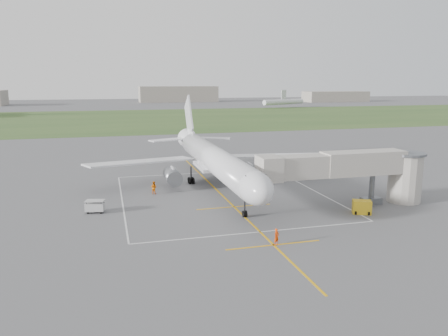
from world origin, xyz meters
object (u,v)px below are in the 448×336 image
object	(u,v)px
airliner	(214,160)
ramp_worker_wing	(154,188)
baggage_cart	(95,206)
ramp_worker_nose	(277,237)
gpu_unit	(362,207)
jet_bridge	(358,170)

from	to	relation	value
airliner	ramp_worker_wing	bearing A→B (deg)	-171.91
baggage_cart	ramp_worker_nose	bearing A→B (deg)	-28.27
airliner	ramp_worker_wing	xyz separation A→B (m)	(-9.38, -1.33, -3.45)
gpu_unit	ramp_worker_nose	world-z (taller)	ramp_worker_nose
jet_bridge	baggage_cart	xyz separation A→B (m)	(-33.15, 5.60, -3.94)
jet_bridge	baggage_cart	bearing A→B (deg)	170.42
gpu_unit	ramp_worker_wing	bearing A→B (deg)	170.33
jet_bridge	ramp_worker_wing	xyz separation A→B (m)	(-25.10, 12.92, -3.80)
gpu_unit	airliner	bearing A→B (deg)	154.01
ramp_worker_wing	jet_bridge	bearing A→B (deg)	-168.85
gpu_unit	ramp_worker_nose	size ratio (longest dim) A/B	1.56
baggage_cart	ramp_worker_wing	xyz separation A→B (m)	(8.06, 7.32, 0.13)
airliner	ramp_worker_nose	world-z (taller)	airliner
baggage_cart	ramp_worker_nose	xyz separation A→B (m)	(17.73, -16.09, 0.03)
ramp_worker_wing	ramp_worker_nose	bearing A→B (deg)	150.85
jet_bridge	ramp_worker_nose	size ratio (longest dim) A/B	13.90
airliner	jet_bridge	bearing A→B (deg)	-42.19
airliner	ramp_worker_wing	size ratio (longest dim) A/B	24.81
jet_bridge	ramp_worker_nose	xyz separation A→B (m)	(-15.42, -10.49, -3.90)
ramp_worker_nose	airliner	bearing A→B (deg)	62.41
baggage_cart	ramp_worker_wing	world-z (taller)	ramp_worker_wing
ramp_worker_nose	gpu_unit	bearing A→B (deg)	-1.74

